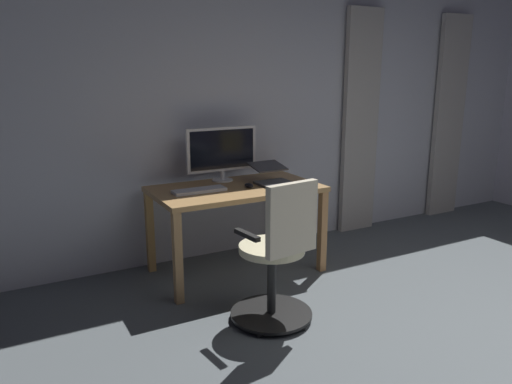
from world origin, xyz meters
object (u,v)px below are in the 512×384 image
(computer_monitor, at_px, (222,151))
(computer_keyboard, at_px, (199,190))
(office_chair, at_px, (278,259))
(desk, at_px, (236,198))
(computer_mouse, at_px, (249,185))
(laptop, at_px, (272,177))

(computer_monitor, bearing_deg, computer_keyboard, 40.78)
(office_chair, relative_size, computer_keyboard, 2.35)
(desk, height_order, computer_monitor, computer_monitor)
(computer_keyboard, distance_m, computer_mouse, 0.41)
(office_chair, xyz_separation_m, computer_monitor, (-0.16, -1.19, 0.53))
(laptop, relative_size, computer_mouse, 3.53)
(office_chair, relative_size, computer_mouse, 9.94)
(desk, xyz_separation_m, computer_monitor, (0.00, -0.26, 0.35))
(computer_monitor, bearing_deg, office_chair, 82.57)
(desk, xyz_separation_m, laptop, (-0.32, 0.03, 0.15))
(desk, relative_size, computer_monitor, 2.13)
(desk, relative_size, computer_mouse, 13.52)
(laptop, xyz_separation_m, computer_mouse, (0.24, 0.05, -0.04))
(office_chair, height_order, computer_mouse, office_chair)
(laptop, bearing_deg, computer_mouse, 10.20)
(desk, relative_size, computer_keyboard, 3.20)
(office_chair, distance_m, computer_mouse, 0.93)
(computer_keyboard, xyz_separation_m, laptop, (-0.65, 0.01, 0.04))
(laptop, height_order, computer_mouse, laptop)
(desk, distance_m, computer_monitor, 0.44)
(desk, xyz_separation_m, office_chair, (0.16, 0.93, -0.18))
(computer_keyboard, height_order, laptop, laptop)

